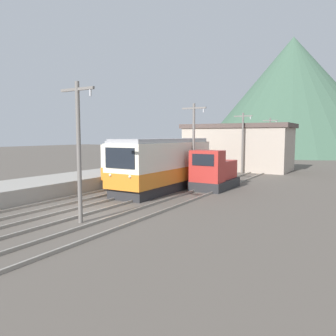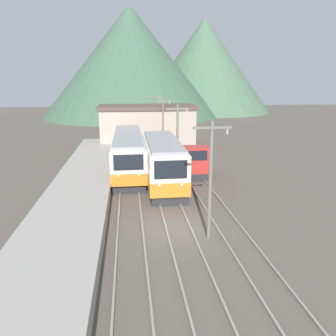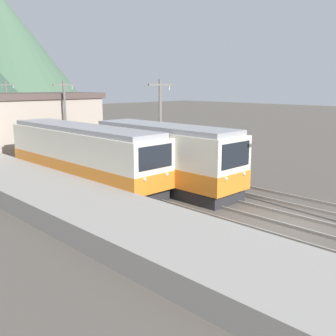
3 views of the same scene
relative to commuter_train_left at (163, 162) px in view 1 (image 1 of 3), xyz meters
name	(u,v)px [view 1 (image 1 of 3)]	position (x,y,z in m)	size (l,w,h in m)	color
ground_plane	(74,213)	(2.60, -13.19, -1.71)	(200.00, 200.00, 0.00)	#564F47
platform_left	(3,193)	(-3.65, -13.19, -1.22)	(4.50, 54.00, 0.97)	gray
track_left	(42,206)	(0.00, -13.19, -1.64)	(1.54, 60.00, 0.14)	gray
track_center	(77,212)	(2.80, -13.19, -1.64)	(1.54, 60.00, 0.14)	gray
track_right	(122,220)	(5.80, -13.19, -1.64)	(1.54, 60.00, 0.14)	gray
commuter_train_left	(163,162)	(0.00, 0.00, 0.00)	(2.84, 13.58, 3.67)	#28282B
commuter_train_center	(164,166)	(2.80, -4.49, 0.07)	(2.84, 10.37, 3.84)	#28282B
shunting_locomotive	(214,173)	(5.80, -2.03, -0.50)	(2.40, 4.66, 3.00)	#28282B
catenary_mast_near	(79,147)	(4.31, -14.39, 1.85)	(2.00, 0.20, 6.50)	slate
catenary_mast_mid	(194,142)	(4.31, -2.56, 1.85)	(2.00, 0.20, 6.50)	slate
catenary_mast_far	(243,140)	(4.31, 9.27, 1.85)	(2.00, 0.20, 6.50)	slate
catenary_mast_distant	(270,139)	(4.31, 21.10, 1.85)	(2.00, 0.20, 6.50)	slate
station_building	(238,147)	(2.56, 12.81, 1.03)	(12.60, 6.30, 5.42)	#AD9E8E
mountain_backdrop	(333,99)	(9.00, 58.15, 10.62)	(60.95, 50.83, 25.95)	#47664C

